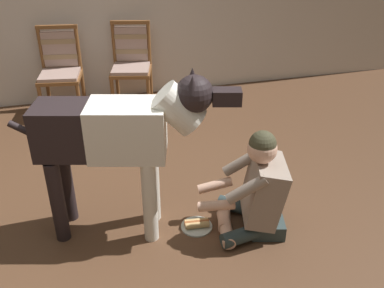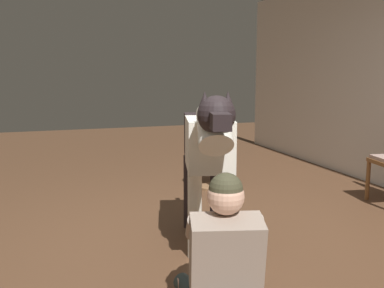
{
  "view_description": "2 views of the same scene",
  "coord_description": "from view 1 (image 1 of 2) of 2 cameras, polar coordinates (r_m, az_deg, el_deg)",
  "views": [
    {
      "loc": [
        -0.07,
        -2.53,
        2.17
      ],
      "look_at": [
        0.65,
        0.15,
        0.63
      ],
      "focal_mm": 40.54,
      "sensor_mm": 36.0,
      "label": 1
    },
    {
      "loc": [
        3.28,
        -1.1,
        1.38
      ],
      "look_at": [
        0.41,
        -0.13,
        0.88
      ],
      "focal_mm": 41.97,
      "sensor_mm": 36.0,
      "label": 2
    }
  ],
  "objects": [
    {
      "name": "hot_dog_on_plate",
      "position": [
        3.36,
        0.62,
        -10.53
      ],
      "size": [
        0.24,
        0.24,
        0.06
      ],
      "color": "silver",
      "rests_on": "ground"
    },
    {
      "name": "large_dog",
      "position": [
        2.97,
        -9.62,
        1.2
      ],
      "size": [
        1.52,
        0.56,
        1.25
      ],
      "color": "white",
      "rests_on": "ground"
    },
    {
      "name": "dining_chair_left_of_pair",
      "position": [
        5.24,
        -16.96,
        9.76
      ],
      "size": [
        0.52,
        0.53,
        0.98
      ],
      "color": "brown",
      "rests_on": "ground"
    },
    {
      "name": "person_sitting_on_floor",
      "position": [
        3.21,
        8.49,
        -6.14
      ],
      "size": [
        0.71,
        0.58,
        0.82
      ],
      "color": "#2F3D3E",
      "rests_on": "ground"
    },
    {
      "name": "dining_chair_right_of_pair",
      "position": [
        5.27,
        -7.98,
        10.83
      ],
      "size": [
        0.56,
        0.56,
        0.98
      ],
      "color": "brown",
      "rests_on": "ground"
    },
    {
      "name": "ground_plane",
      "position": [
        3.33,
        -10.33,
        -12.13
      ],
      "size": [
        15.02,
        15.02,
        0.0
      ],
      "primitive_type": "plane",
      "color": "brown"
    }
  ]
}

